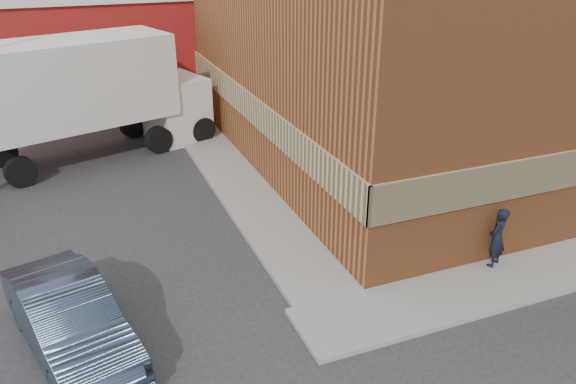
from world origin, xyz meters
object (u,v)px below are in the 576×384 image
object	(u,v)px
brick_building	(419,21)
sedan	(70,320)
man	(498,237)
box_truck	(97,89)
warehouse	(19,47)

from	to	relation	value
brick_building	sedan	xyz separation A→B (m)	(-13.40, -8.50, -3.95)
man	sedan	size ratio (longest dim) A/B	0.35
box_truck	man	bearing A→B (deg)	-72.60
warehouse	man	xyz separation A→B (m)	(11.03, -20.25, -1.91)
box_truck	warehouse	bearing A→B (deg)	91.70
man	box_truck	size ratio (longest dim) A/B	0.17
brick_building	box_truck	world-z (taller)	brick_building
warehouse	box_truck	distance (m)	8.72
sedan	box_truck	distance (m)	11.52
sedan	box_truck	xyz separation A→B (m)	(1.70, 11.25, 1.80)
sedan	brick_building	bearing A→B (deg)	16.51
brick_building	box_truck	size ratio (longest dim) A/B	1.96
warehouse	box_truck	bearing A→B (deg)	-71.25
man	sedan	distance (m)	9.96
brick_building	box_truck	xyz separation A→B (m)	(-11.70, 2.75, -2.15)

